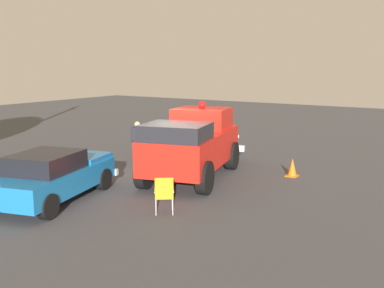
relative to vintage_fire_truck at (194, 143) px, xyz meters
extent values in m
plane|color=#424244|center=(0.41, 0.72, -1.20)|extent=(60.00, 60.00, 0.00)
cylinder|color=black|center=(1.35, -1.22, -0.68)|extent=(0.57, 1.09, 1.04)
cylinder|color=black|center=(-0.59, -1.72, -0.68)|extent=(0.57, 1.09, 1.04)
cylinder|color=black|center=(0.48, 2.17, -0.68)|extent=(0.57, 1.09, 1.04)
cylinder|color=black|center=(-1.46, 1.67, -0.68)|extent=(0.57, 1.09, 1.04)
cube|color=red|center=(-0.06, 0.23, -0.15)|extent=(3.25, 5.27, 1.10)
cube|color=red|center=(0.65, -2.53, -0.28)|extent=(1.93, 1.31, 0.84)
cube|color=red|center=(0.23, -0.89, 0.75)|extent=(2.26, 2.12, 0.76)
cube|color=#232328|center=(-0.44, 1.73, 0.60)|extent=(2.32, 2.13, 0.60)
cube|color=silver|center=(0.76, -2.97, -0.28)|extent=(1.42, 0.47, 0.64)
cube|color=silver|center=(0.79, -3.07, -0.70)|extent=(2.22, 0.75, 0.24)
sphere|color=white|center=(1.52, -2.78, -0.20)|extent=(0.32, 0.32, 0.26)
sphere|color=white|center=(0.01, -3.16, -0.20)|extent=(0.32, 0.32, 0.26)
sphere|color=red|center=(0.23, -0.89, 1.25)|extent=(0.34, 0.34, 0.28)
cylinder|color=black|center=(3.08, 3.41, -0.86)|extent=(0.43, 0.72, 0.68)
cylinder|color=black|center=(1.50, 2.97, -0.86)|extent=(0.43, 0.72, 0.68)
cylinder|color=black|center=(0.73, 5.76, -0.86)|extent=(0.43, 0.72, 0.68)
cube|color=#196BAD|center=(1.91, 4.59, -0.58)|extent=(2.85, 4.53, 0.64)
cube|color=#196BAD|center=(2.29, 3.19, -0.22)|extent=(1.95, 1.79, 0.20)
cube|color=black|center=(1.83, 4.87, -0.02)|extent=(2.01, 2.25, 0.56)
cube|color=silver|center=(2.49, 2.48, -0.80)|extent=(1.87, 0.66, 0.20)
cylinder|color=#B7BABF|center=(-1.14, 3.68, -0.98)|extent=(0.04, 0.04, 0.44)
cylinder|color=#B7BABF|center=(-1.49, 3.42, -0.98)|extent=(0.04, 0.04, 0.44)
cylinder|color=#B7BABF|center=(-1.41, 4.03, -0.98)|extent=(0.04, 0.04, 0.44)
cylinder|color=#B7BABF|center=(-1.76, 3.77, -0.98)|extent=(0.04, 0.04, 0.44)
cube|color=orange|center=(-1.45, 3.73, -0.74)|extent=(0.67, 0.67, 0.04)
cube|color=orange|center=(-1.59, 3.92, -0.46)|extent=(0.41, 0.32, 0.56)
cube|color=#B7BABF|center=(-1.26, 3.87, -0.58)|extent=(0.29, 0.37, 0.03)
cube|color=#B7BABF|center=(-1.64, 3.58, -0.58)|extent=(0.29, 0.37, 0.03)
cylinder|color=#2D334C|center=(2.95, -0.62, -0.76)|extent=(0.16, 0.16, 0.88)
cylinder|color=#2D334C|center=(3.17, -0.61, -0.76)|extent=(0.16, 0.16, 0.88)
cube|color=#26262D|center=(3.06, -0.62, -0.04)|extent=(0.43, 0.28, 0.56)
cylinder|color=#26262D|center=(2.79, -0.63, -0.10)|extent=(0.10, 0.10, 0.60)
cylinder|color=#26262D|center=(3.33, -0.60, -0.10)|extent=(0.10, 0.10, 0.60)
sphere|color=tan|center=(3.06, -0.62, 0.36)|extent=(0.24, 0.24, 0.23)
cube|color=orange|center=(-2.89, -1.91, -1.18)|extent=(0.40, 0.40, 0.04)
cone|color=orange|center=(-2.89, -1.91, -0.86)|extent=(0.32, 0.32, 0.60)
camera|label=1|loc=(-8.37, 13.02, 2.74)|focal=42.29mm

